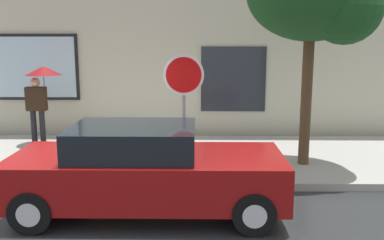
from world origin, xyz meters
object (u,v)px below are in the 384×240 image
at_px(fire_hydrant, 106,149).
at_px(pedestrian_with_umbrella, 41,84).
at_px(parked_car, 145,170).
at_px(stop_sign, 184,92).

relative_size(fire_hydrant, pedestrian_with_umbrella, 0.37).
distance_m(parked_car, fire_hydrant, 2.41).
distance_m(fire_hydrant, pedestrian_with_umbrella, 3.04).
bearing_deg(fire_hydrant, pedestrian_with_umbrella, 136.12).
relative_size(fire_hydrant, stop_sign, 0.31).
bearing_deg(stop_sign, pedestrian_with_umbrella, 143.39).
bearing_deg(stop_sign, fire_hydrant, 154.34).
bearing_deg(pedestrian_with_umbrella, parked_car, -52.51).
xyz_separation_m(parked_car, fire_hydrant, (-1.11, 2.13, -0.20)).
relative_size(parked_car, stop_sign, 1.82).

